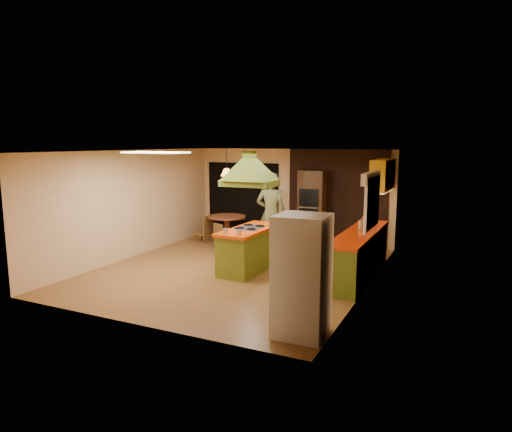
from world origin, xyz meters
The scene contains 21 objects.
ground centered at (0.00, 0.00, 0.00)m, with size 6.50×6.50×0.00m, color #8F5F2F.
room_walls centered at (0.00, 0.00, 1.25)m, with size 5.50×6.50×6.50m.
ceiling_plane centered at (0.00, 0.00, 2.50)m, with size 6.50×6.50×0.00m, color silver.
brick_panel centered at (1.25, 3.23, 1.25)m, with size 2.64×0.03×2.50m, color #381E14.
nook_opening centered at (-1.50, 3.23, 1.05)m, with size 2.20×0.03×2.10m, color black.
right_counter centered at (2.45, 0.60, 0.46)m, with size 0.62×3.05×0.92m.
upper_cabinets centered at (2.57, 2.20, 1.95)m, with size 0.34×1.40×0.70m, color yellow.
window_right centered at (2.70, 0.40, 1.77)m, with size 0.12×1.35×1.06m.
fluor_panel centered at (-1.10, -1.20, 2.48)m, with size 1.20×0.60×0.03m, color white.
kitchen_island centered at (0.25, 0.11, 0.46)m, with size 0.77×1.82×0.92m.
range_hood centered at (0.25, 0.11, 2.25)m, with size 1.07×0.78×0.80m.
man centered at (0.20, 1.36, 1.00)m, with size 0.73×0.48×1.99m, color #4D522B.
refrigerator centered at (2.36, -2.55, 0.86)m, with size 0.70×0.67×1.71m, color white.
wall_oven centered at (0.67, 2.95, 0.98)m, with size 0.68×0.64×1.96m.
dining_table centered at (-1.44, 2.19, 0.52)m, with size 0.99×0.99×0.74m.
chair_left centered at (-2.14, 2.09, 0.36)m, with size 0.40×0.40×0.73m, color brown, non-canonical shape.
chair_near centered at (-1.19, 1.54, 0.33)m, with size 0.37×0.37×0.67m, color brown, non-canonical shape.
pendant_lamp centered at (-1.44, 2.19, 1.90)m, with size 0.30×0.30×0.20m, color #FF9E3F.
canister_large centered at (2.40, 1.85, 1.03)m, with size 0.14×0.14×0.21m, color beige.
canister_medium centered at (2.40, 1.40, 1.02)m, with size 0.14×0.14×0.20m, color #FFF6CD.
canister_small centered at (2.40, 0.95, 1.00)m, with size 0.13×0.13×0.17m, color beige.
Camera 1 is at (4.39, -8.30, 2.68)m, focal length 32.00 mm.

